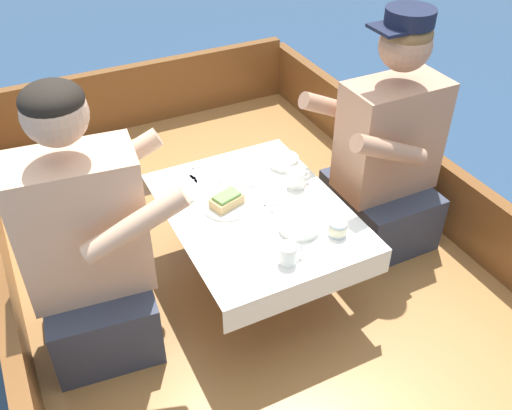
# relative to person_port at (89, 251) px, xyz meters

# --- Properties ---
(ground_plane) EXTENTS (60.00, 60.00, 0.00)m
(ground_plane) POSITION_rel_person_port_xyz_m (0.62, -0.04, -0.65)
(ground_plane) COLOR navy
(boat_deck) EXTENTS (1.90, 3.10, 0.25)m
(boat_deck) POSITION_rel_person_port_xyz_m (0.62, -0.04, -0.53)
(boat_deck) COLOR #9E6B38
(boat_deck) RESTS_ON ground_plane
(gunwale_port) EXTENTS (0.06, 3.10, 0.31)m
(gunwale_port) POSITION_rel_person_port_xyz_m (-0.30, -0.04, -0.24)
(gunwale_port) COLOR brown
(gunwale_port) RESTS_ON boat_deck
(gunwale_starboard) EXTENTS (0.06, 3.10, 0.31)m
(gunwale_starboard) POSITION_rel_person_port_xyz_m (1.54, -0.04, -0.24)
(gunwale_starboard) COLOR brown
(gunwale_starboard) RESTS_ON boat_deck
(bow_coaming) EXTENTS (1.78, 0.06, 0.36)m
(bow_coaming) POSITION_rel_person_port_xyz_m (0.62, 1.48, -0.22)
(bow_coaming) COLOR brown
(bow_coaming) RESTS_ON boat_deck
(cockpit_table) EXTENTS (0.63, 0.82, 0.37)m
(cockpit_table) POSITION_rel_person_port_xyz_m (0.62, -0.01, -0.07)
(cockpit_table) COLOR #B2B2B7
(cockpit_table) RESTS_ON boat_deck
(person_port) EXTENTS (0.55, 0.49, 1.01)m
(person_port) POSITION_rel_person_port_xyz_m (0.00, 0.00, 0.00)
(person_port) COLOR #333847
(person_port) RESTS_ON boat_deck
(person_starboard) EXTENTS (0.52, 0.44, 1.02)m
(person_starboard) POSITION_rel_person_port_xyz_m (1.23, 0.03, 0.00)
(person_starboard) COLOR #333847
(person_starboard) RESTS_ON boat_deck
(plate_sandwich) EXTENTS (0.18, 0.18, 0.01)m
(plate_sandwich) POSITION_rel_person_port_xyz_m (0.52, 0.05, -0.03)
(plate_sandwich) COLOR silver
(plate_sandwich) RESTS_ON cockpit_table
(plate_bread) EXTENTS (0.21, 0.21, 0.01)m
(plate_bread) POSITION_rel_person_port_xyz_m (0.67, 0.23, -0.03)
(plate_bread) COLOR silver
(plate_bread) RESTS_ON cockpit_table
(sandwich) EXTENTS (0.13, 0.10, 0.05)m
(sandwich) POSITION_rel_person_port_xyz_m (0.52, 0.05, -0.00)
(sandwich) COLOR tan
(sandwich) RESTS_ON plate_sandwich
(bowl_port_near) EXTENTS (0.14, 0.14, 0.04)m
(bowl_port_near) POSITION_rel_person_port_xyz_m (0.70, -0.18, -0.01)
(bowl_port_near) COLOR silver
(bowl_port_near) RESTS_ON cockpit_table
(bowl_starboard_near) EXTENTS (0.13, 0.13, 0.04)m
(bowl_starboard_near) POSITION_rel_person_port_xyz_m (0.39, 0.20, -0.01)
(bowl_starboard_near) COLOR silver
(bowl_starboard_near) RESTS_ON cockpit_table
(bowl_center_far) EXTENTS (0.12, 0.12, 0.04)m
(bowl_center_far) POSITION_rel_person_port_xyz_m (0.85, 0.21, -0.01)
(bowl_center_far) COLOR silver
(bowl_center_far) RESTS_ON cockpit_table
(coffee_cup_port) EXTENTS (0.10, 0.07, 0.07)m
(coffee_cup_port) POSITION_rel_person_port_xyz_m (0.83, 0.06, 0.00)
(coffee_cup_port) COLOR silver
(coffee_cup_port) RESTS_ON cockpit_table
(coffee_cup_starboard) EXTENTS (0.09, 0.06, 0.07)m
(coffee_cup_starboard) POSITION_rel_person_port_xyz_m (0.58, -0.31, 0.00)
(coffee_cup_starboard) COLOR silver
(coffee_cup_starboard) RESTS_ON cockpit_table
(tin_can) EXTENTS (0.07, 0.07, 0.05)m
(tin_can) POSITION_rel_person_port_xyz_m (0.81, -0.27, -0.01)
(tin_can) COLOR silver
(tin_can) RESTS_ON cockpit_table
(utensil_spoon_starboard) EXTENTS (0.08, 0.16, 0.01)m
(utensil_spoon_starboard) POSITION_rel_person_port_xyz_m (0.50, 0.32, -0.03)
(utensil_spoon_starboard) COLOR silver
(utensil_spoon_starboard) RESTS_ON cockpit_table
(utensil_spoon_center) EXTENTS (0.15, 0.10, 0.01)m
(utensil_spoon_center) POSITION_rel_person_port_xyz_m (0.71, -0.02, -0.03)
(utensil_spoon_center) COLOR silver
(utensil_spoon_center) RESTS_ON cockpit_table
(utensil_fork_starboard) EXTENTS (0.04, 0.17, 0.00)m
(utensil_fork_starboard) POSITION_rel_person_port_xyz_m (0.48, 0.24, -0.03)
(utensil_fork_starboard) COLOR silver
(utensil_fork_starboard) RESTS_ON cockpit_table
(utensil_knife_starboard) EXTENTS (0.02, 0.17, 0.00)m
(utensil_knife_starboard) POSITION_rel_person_port_xyz_m (0.66, -0.04, -0.03)
(utensil_knife_starboard) COLOR silver
(utensil_knife_starboard) RESTS_ON cockpit_table
(utensil_knife_port) EXTENTS (0.12, 0.13, 0.00)m
(utensil_knife_port) POSITION_rel_person_port_xyz_m (0.60, -0.12, -0.03)
(utensil_knife_port) COLOR silver
(utensil_knife_port) RESTS_ON cockpit_table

